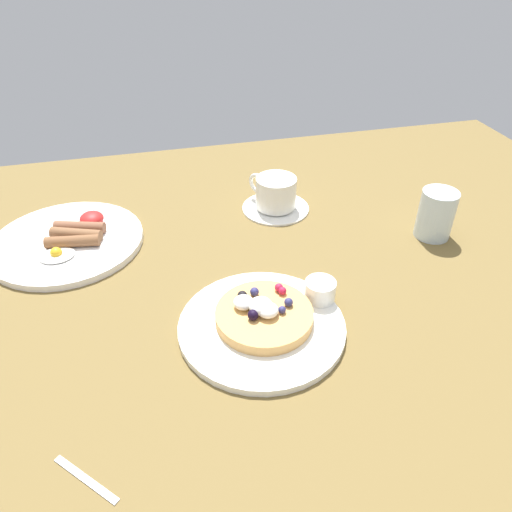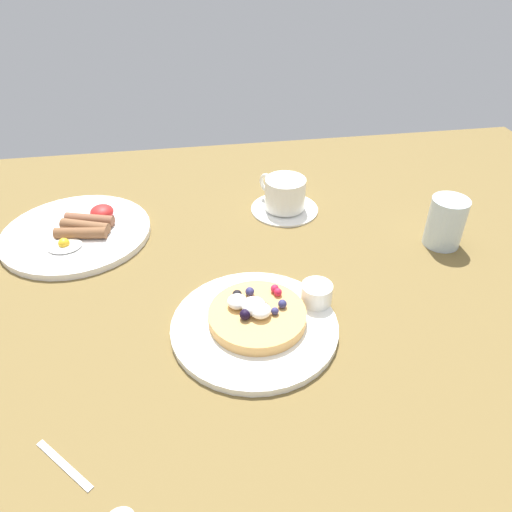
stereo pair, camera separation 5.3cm
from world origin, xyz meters
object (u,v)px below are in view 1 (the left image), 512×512
object	(u,v)px
pancake_plate	(261,326)
coffee_cup	(275,192)
breakfast_plate	(67,242)
water_glass	(436,214)
syrup_ramekin	(320,290)
coffee_saucer	(276,207)
teaspoon	(125,508)

from	to	relation	value
pancake_plate	coffee_cup	bearing A→B (deg)	70.91
breakfast_plate	water_glass	distance (cm)	68.09
syrup_ramekin	breakfast_plate	bearing A→B (deg)	145.82
coffee_saucer	teaspoon	size ratio (longest dim) A/B	1.19
pancake_plate	breakfast_plate	world-z (taller)	breakfast_plate
syrup_ramekin	breakfast_plate	xyz separation A→B (cm)	(-39.27, 26.67, -2.17)
coffee_saucer	water_glass	distance (cm)	31.04
water_glass	coffee_saucer	bearing A→B (deg)	147.44
pancake_plate	breakfast_plate	distance (cm)	41.77
pancake_plate	teaspoon	xyz separation A→B (cm)	(-20.19, -21.95, -0.32)
teaspoon	water_glass	distance (cm)	69.54
syrup_ramekin	coffee_saucer	size ratio (longest dim) A/B	0.35
breakfast_plate	water_glass	size ratio (longest dim) A/B	2.98
syrup_ramekin	coffee_cup	bearing A→B (deg)	87.38
syrup_ramekin	breakfast_plate	distance (cm)	47.52
syrup_ramekin	water_glass	distance (cm)	30.50
breakfast_plate	coffee_saucer	distance (cm)	40.86
coffee_saucer	water_glass	bearing A→B (deg)	-32.56
coffee_cup	teaspoon	xyz separation A→B (cm)	(-31.71, -55.23, -3.71)
breakfast_plate	pancake_plate	bearing A→B (deg)	-45.79
pancake_plate	water_glass	bearing A→B (deg)	23.86
coffee_saucer	coffee_cup	size ratio (longest dim) A/B	1.33
pancake_plate	teaspoon	bearing A→B (deg)	-132.62
water_glass	breakfast_plate	bearing A→B (deg)	168.68
breakfast_plate	coffee_cup	size ratio (longest dim) A/B	2.67
syrup_ramekin	coffee_cup	size ratio (longest dim) A/B	0.46
syrup_ramekin	water_glass	world-z (taller)	water_glass
pancake_plate	coffee_cup	size ratio (longest dim) A/B	2.38
breakfast_plate	coffee_saucer	size ratio (longest dim) A/B	2.00
coffee_cup	water_glass	size ratio (longest dim) A/B	1.12
pancake_plate	coffee_cup	distance (cm)	35.38
coffee_saucer	coffee_cup	world-z (taller)	coffee_cup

